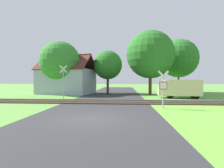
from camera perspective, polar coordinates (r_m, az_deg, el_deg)
The scene contains 11 objects.
ground_plane at distance 10.26m, azimuth -6.11°, elevation -11.27°, with size 160.00×160.00×0.00m, color #5B933D.
road_asphalt at distance 12.19m, azimuth -4.44°, elevation -9.21°, with size 8.15×80.00×0.01m, color #2D2D30.
rail_track at distance 17.25m, azimuth -1.90°, elevation -5.88°, with size 60.00×2.60×0.22m.
stop_sign_near at distance 14.15m, azimuth 16.35°, elevation -0.93°, with size 0.88×0.17×2.96m.
crossing_sign_far at distance 20.03m, azimuth -15.62°, elevation 1.27°, with size 0.88×0.15×3.86m.
house at distance 29.08m, azimuth -14.49°, elevation 1.11°, with size 9.33×7.60×6.31m.
tree_left at distance 27.79m, azimuth -16.60°, elevation 7.15°, with size 6.02×6.02×8.06m.
tree_center at distance 28.57m, azimuth -1.40°, elevation 6.21°, with size 4.68×4.68×6.98m.
tree_right at distance 27.18m, azimuth 12.40°, elevation 9.36°, with size 7.17×7.17×9.61m.
tree_far at distance 32.73m, azimuth 20.93°, elevation 7.81°, with size 6.64×6.64×9.26m.
mail_truck at distance 22.70m, azimuth 21.44°, elevation -1.23°, with size 5.06×2.35×2.24m.
Camera 1 is at (1.76, -9.85, 2.26)m, focal length 28.00 mm.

